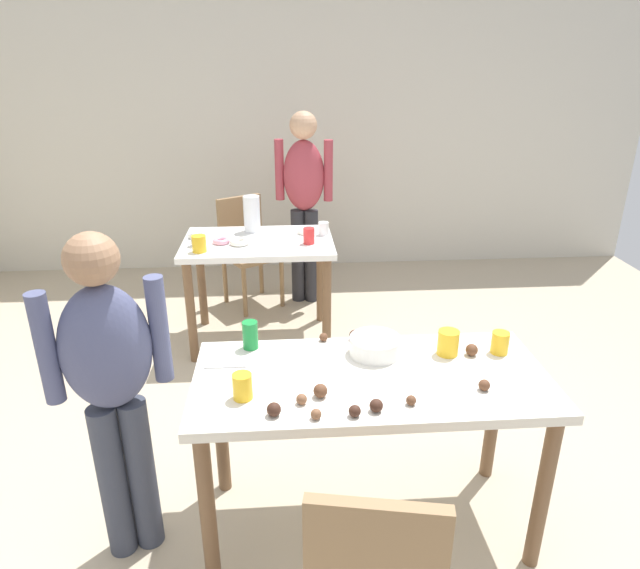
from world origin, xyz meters
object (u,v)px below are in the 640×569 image
chair_far_table (247,245)px  person_adult_far (304,192)px  dining_table_near (370,397)px  person_girl_near (111,379)px  soda_can (250,335)px  mixing_bowl (375,346)px  pitcher_far (252,214)px  dining_table_far (259,257)px

chair_far_table → person_adult_far: person_adult_far is taller
dining_table_near → chair_far_table: 2.53m
person_girl_near → soda_can: bearing=31.8°
person_adult_far → soda_can: size_ratio=12.55×
dining_table_near → mixing_bowl: size_ratio=6.51×
dining_table_near → person_girl_near: (-0.98, -0.05, 0.16)m
person_girl_near → soda_can: person_girl_near is taller
mixing_bowl → soda_can: bearing=169.8°
chair_far_table → pitcher_far: bearing=-80.9°
dining_table_far → soda_can: 1.52m
person_girl_near → pitcher_far: (0.44, 2.03, 0.07)m
chair_far_table → soda_can: 2.22m
dining_table_near → pitcher_far: (-0.54, 1.98, 0.23)m
soda_can → pitcher_far: pitcher_far is taller
person_girl_near → dining_table_far: bearing=75.1°
dining_table_near → soda_can: (-0.48, 0.26, 0.16)m
dining_table_far → chair_far_table: (-0.12, 0.69, -0.13)m
chair_far_table → soda_can: bearing=-86.5°
dining_table_near → person_adult_far: person_adult_far is taller
dining_table_near → chair_far_table: size_ratio=1.60×
chair_far_table → person_girl_near: (-0.36, -2.50, 0.31)m
dining_table_far → person_adult_far: person_adult_far is taller
mixing_bowl → soda_can: (-0.52, 0.09, 0.02)m
chair_far_table → mixing_bowl: chair_far_table is taller
dining_table_near → chair_far_table: chair_far_table is taller
chair_far_table → pitcher_far: 0.61m
person_girl_near → pitcher_far: person_girl_near is taller
person_girl_near → person_adult_far: size_ratio=0.90×
chair_far_table → person_adult_far: (0.47, -0.01, 0.42)m
person_adult_far → pitcher_far: bearing=-130.3°
chair_far_table → pitcher_far: pitcher_far is taller
pitcher_far → chair_far_table: bearing=99.1°
person_girl_near → mixing_bowl: (1.02, 0.21, -0.02)m
soda_can → person_girl_near: bearing=-148.2°
dining_table_near → mixing_bowl: bearing=76.1°
mixing_bowl → soda_can: size_ratio=1.75×
person_adult_far → pitcher_far: (-0.39, -0.46, -0.04)m
dining_table_near → chair_far_table: bearing=104.0°
soda_can → dining_table_far: bearing=90.5°
person_adult_far → soda_can: 2.21m
dining_table_near → person_adult_far: size_ratio=0.91×
soda_can → dining_table_near: bearing=-28.2°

